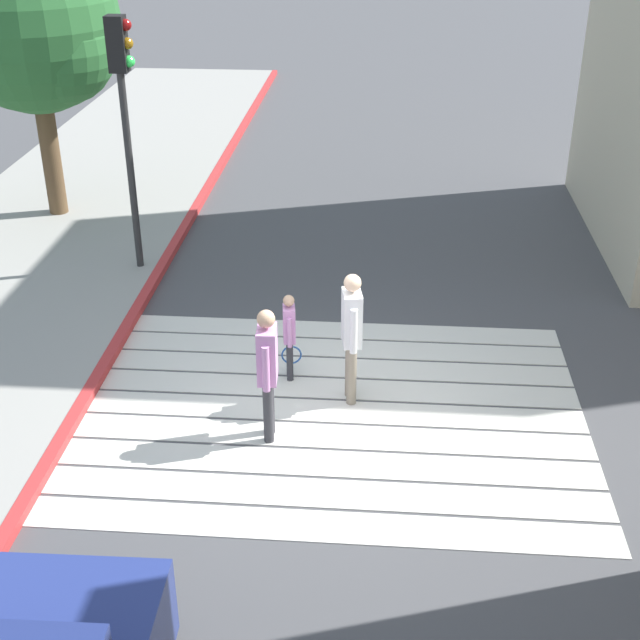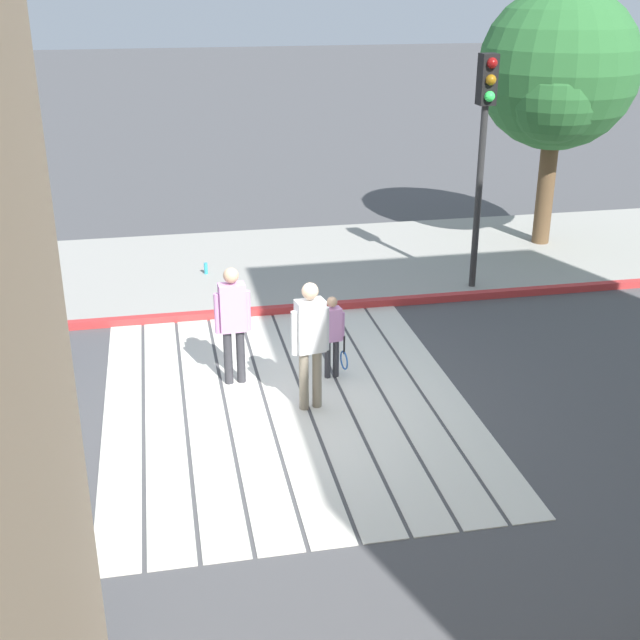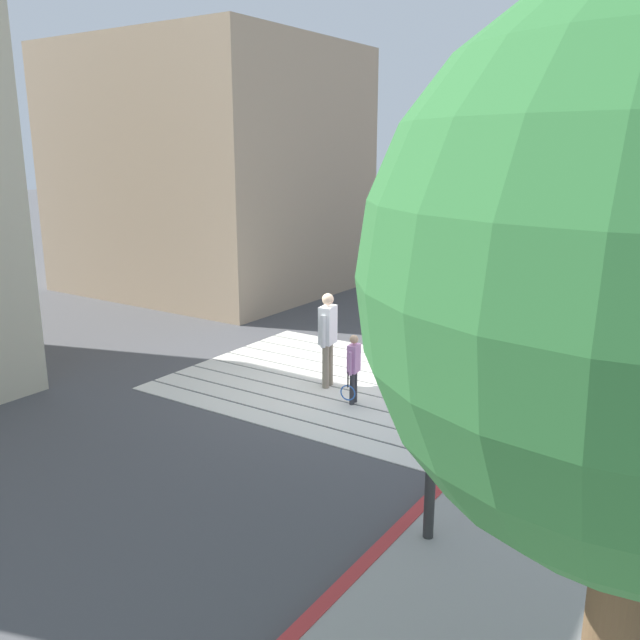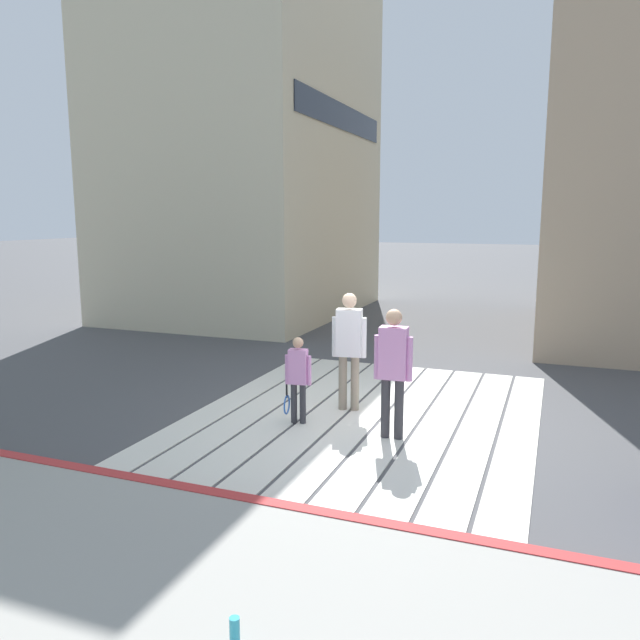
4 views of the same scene
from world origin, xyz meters
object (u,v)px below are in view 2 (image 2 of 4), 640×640
(pedestrian_adult_lead, at_px, (233,318))
(traffic_light_corner, at_px, (484,127))
(pedestrian_child_with_racket, at_px, (333,333))
(pedestrian_adult_trailing, at_px, (310,337))
(street_tree, at_px, (558,74))
(water_bottle, at_px, (206,268))

(pedestrian_adult_lead, bearing_deg, traffic_light_corner, 121.14)
(traffic_light_corner, distance_m, pedestrian_child_with_racket, 4.97)
(pedestrian_adult_lead, distance_m, pedestrian_adult_trailing, 1.33)
(street_tree, xyz_separation_m, water_bottle, (0.55, -7.15, -3.40))
(traffic_light_corner, relative_size, water_bottle, 19.27)
(pedestrian_adult_trailing, bearing_deg, pedestrian_adult_lead, -135.76)
(traffic_light_corner, distance_m, pedestrian_adult_trailing, 5.69)
(water_bottle, height_order, pedestrian_adult_lead, pedestrian_adult_lead)
(street_tree, distance_m, pedestrian_child_with_racket, 8.17)
(traffic_light_corner, height_order, pedestrian_adult_lead, traffic_light_corner)
(street_tree, xyz_separation_m, pedestrian_child_with_racket, (5.13, -5.64, -2.92))
(pedestrian_adult_trailing, height_order, pedestrian_child_with_racket, pedestrian_adult_trailing)
(traffic_light_corner, xyz_separation_m, street_tree, (-2.20, 2.37, 0.59))
(traffic_light_corner, distance_m, pedestrian_adult_lead, 5.83)
(pedestrian_adult_lead, bearing_deg, street_tree, 125.50)
(pedestrian_adult_lead, relative_size, pedestrian_child_with_racket, 1.39)
(pedestrian_adult_trailing, bearing_deg, traffic_light_corner, 135.16)
(street_tree, relative_size, pedestrian_adult_lead, 3.04)
(pedestrian_adult_lead, relative_size, pedestrian_adult_trailing, 0.97)
(traffic_light_corner, bearing_deg, water_bottle, -109.06)
(traffic_light_corner, relative_size, pedestrian_adult_trailing, 2.34)
(pedestrian_adult_lead, xyz_separation_m, pedestrian_adult_trailing, (0.95, 0.93, 0.03))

